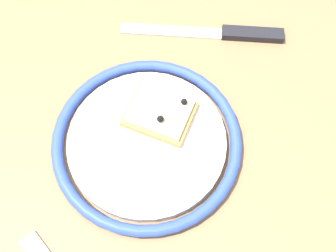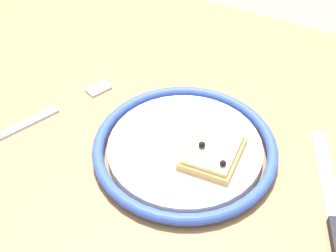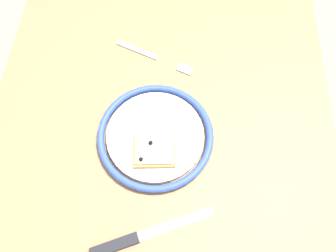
# 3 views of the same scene
# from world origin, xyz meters

# --- Properties ---
(dining_table) EXTENTS (1.06, 0.76, 0.75)m
(dining_table) POSITION_xyz_m (0.00, 0.00, 0.66)
(dining_table) COLOR #936D47
(dining_table) RESTS_ON ground_plane
(plate) EXTENTS (0.25, 0.25, 0.02)m
(plate) POSITION_xyz_m (0.03, -0.01, 0.76)
(plate) COLOR white
(plate) RESTS_ON dining_table
(pizza_slice_near) EXTENTS (0.07, 0.09, 0.02)m
(pizza_slice_near) POSITION_xyz_m (0.07, -0.01, 0.78)
(pizza_slice_near) COLOR tan
(pizza_slice_near) RESTS_ON plate
(knife) EXTENTS (0.11, 0.23, 0.01)m
(knife) POSITION_xyz_m (0.24, -0.04, 0.76)
(knife) COLOR silver
(knife) RESTS_ON dining_table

